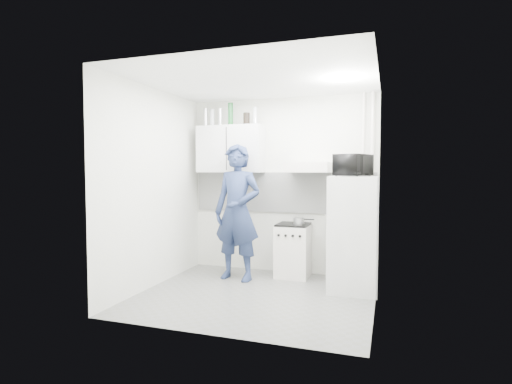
% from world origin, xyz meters
% --- Properties ---
extents(floor, '(2.80, 2.80, 0.00)m').
position_xyz_m(floor, '(0.00, 0.00, 0.00)').
color(floor, '#606060').
rests_on(floor, ground).
extents(ceiling, '(2.80, 2.80, 0.00)m').
position_xyz_m(ceiling, '(0.00, 0.00, 2.60)').
color(ceiling, white).
rests_on(ceiling, wall_back).
extents(wall_back, '(2.80, 0.00, 2.80)m').
position_xyz_m(wall_back, '(0.00, 1.25, 1.30)').
color(wall_back, silver).
rests_on(wall_back, floor).
extents(wall_left, '(0.00, 2.60, 2.60)m').
position_xyz_m(wall_left, '(-1.40, 0.00, 1.30)').
color(wall_left, silver).
rests_on(wall_left, floor).
extents(wall_right, '(0.00, 2.60, 2.60)m').
position_xyz_m(wall_right, '(1.40, 0.00, 1.30)').
color(wall_right, silver).
rests_on(wall_right, floor).
extents(person, '(0.74, 0.54, 1.89)m').
position_xyz_m(person, '(-0.47, 0.63, 0.95)').
color(person, navy).
rests_on(person, floor).
extents(stove, '(0.46, 0.46, 0.74)m').
position_xyz_m(stove, '(0.24, 1.00, 0.37)').
color(stove, silver).
rests_on(stove, floor).
extents(fridge, '(0.64, 0.64, 1.45)m').
position_xyz_m(fridge, '(1.10, 0.58, 0.73)').
color(fridge, white).
rests_on(fridge, floor).
extents(stove_top, '(0.44, 0.44, 0.03)m').
position_xyz_m(stove_top, '(0.24, 1.00, 0.75)').
color(stove_top, black).
rests_on(stove_top, stove).
extents(saucepan, '(0.16, 0.16, 0.09)m').
position_xyz_m(saucepan, '(0.32, 0.99, 0.81)').
color(saucepan, silver).
rests_on(saucepan, stove_top).
extents(microwave, '(0.58, 0.48, 0.27)m').
position_xyz_m(microwave, '(1.10, 0.58, 1.59)').
color(microwave, black).
rests_on(microwave, fridge).
extents(bottle_a, '(0.07, 0.07, 0.28)m').
position_xyz_m(bottle_a, '(-1.17, 1.07, 2.34)').
color(bottle_a, silver).
rests_on(bottle_a, upper_cabinet).
extents(bottle_b, '(0.07, 0.07, 0.26)m').
position_xyz_m(bottle_b, '(-1.06, 1.07, 2.33)').
color(bottle_b, '#B2B7BC').
rests_on(bottle_b, upper_cabinet).
extents(bottle_c, '(0.06, 0.06, 0.27)m').
position_xyz_m(bottle_c, '(-0.93, 1.07, 2.33)').
color(bottle_c, silver).
rests_on(bottle_c, upper_cabinet).
extents(bottle_d, '(0.08, 0.08, 0.34)m').
position_xyz_m(bottle_d, '(-0.75, 1.07, 2.37)').
color(bottle_d, '#144C1E').
rests_on(bottle_d, upper_cabinet).
extents(canister_b, '(0.10, 0.10, 0.18)m').
position_xyz_m(canister_b, '(-0.50, 1.07, 2.29)').
color(canister_b, black).
rests_on(canister_b, upper_cabinet).
extents(bottle_e, '(0.06, 0.06, 0.26)m').
position_xyz_m(bottle_e, '(-0.37, 1.07, 2.33)').
color(bottle_e, '#B2B7BC').
rests_on(bottle_e, upper_cabinet).
extents(upper_cabinet, '(1.00, 0.35, 0.70)m').
position_xyz_m(upper_cabinet, '(-0.75, 1.07, 1.85)').
color(upper_cabinet, white).
rests_on(upper_cabinet, wall_back).
extents(range_hood, '(0.60, 0.50, 0.14)m').
position_xyz_m(range_hood, '(0.45, 1.00, 1.57)').
color(range_hood, silver).
rests_on(range_hood, wall_back).
extents(backsplash, '(2.74, 0.03, 0.60)m').
position_xyz_m(backsplash, '(0.00, 1.24, 1.20)').
color(backsplash, white).
rests_on(backsplash, wall_back).
extents(pipe_a, '(0.05, 0.05, 2.60)m').
position_xyz_m(pipe_a, '(1.30, 1.17, 1.30)').
color(pipe_a, silver).
rests_on(pipe_a, floor).
extents(pipe_b, '(0.04, 0.04, 2.60)m').
position_xyz_m(pipe_b, '(1.18, 1.17, 1.30)').
color(pipe_b, silver).
rests_on(pipe_b, floor).
extents(ceiling_spot_fixture, '(0.10, 0.10, 0.02)m').
position_xyz_m(ceiling_spot_fixture, '(1.00, 0.20, 2.57)').
color(ceiling_spot_fixture, white).
rests_on(ceiling_spot_fixture, ceiling).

